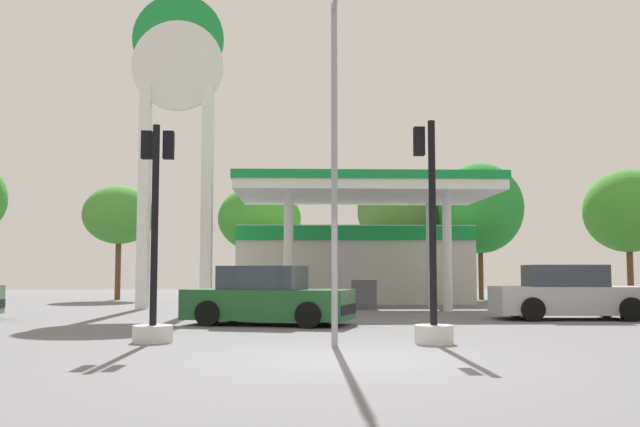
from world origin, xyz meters
TOP-DOWN VIEW (x-y plane):
  - ground_plane at (0.00, 0.00)m, footprint 90.00×90.00m
  - gas_station at (1.66, 19.96)m, footprint 10.14×11.32m
  - station_pole_sign at (-5.43, 15.57)m, footprint 3.50×0.56m
  - car_0 at (-1.60, 7.49)m, footprint 4.64×2.93m
  - car_1 at (7.16, 9.38)m, footprint 4.52×2.18m
  - traffic_signal_0 at (-3.68, 2.95)m, footprint 0.79×0.79m
  - traffic_signal_1 at (1.81, 2.47)m, footprint 0.75×0.75m
  - tree_1 at (-9.76, 24.57)m, footprint 3.60×3.60m
  - tree_2 at (-2.73, 24.44)m, footprint 4.16×4.16m
  - tree_3 at (4.45, 25.19)m, footprint 4.35×4.35m
  - tree_4 at (8.33, 24.00)m, footprint 4.32×4.32m
  - tree_5 at (16.33, 24.94)m, footprint 4.52×4.52m
  - corner_streetlamp at (-0.12, 1.83)m, footprint 0.24×1.48m

SIDE VIEW (x-z plane):
  - ground_plane at x=0.00m, z-range 0.00..0.00m
  - car_0 at x=-1.60m, z-range -0.07..1.47m
  - car_1 at x=7.16m, z-range -0.08..1.52m
  - traffic_signal_1 at x=1.81m, z-range -1.06..3.32m
  - traffic_signal_0 at x=-3.68m, z-range -0.81..3.55m
  - gas_station at x=1.66m, z-range -0.23..4.58m
  - corner_streetlamp at x=-0.12m, z-range 0.69..7.29m
  - tree_2 at x=-2.73m, z-range 1.17..6.89m
  - tree_1 at x=-9.76m, z-range 1.37..7.06m
  - tree_3 at x=4.45m, z-range 1.23..7.74m
  - tree_5 at x=16.33m, z-range 1.19..7.87m
  - tree_4 at x=8.33m, z-range 1.15..7.98m
  - station_pole_sign at x=-5.43m, z-range 1.50..13.58m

